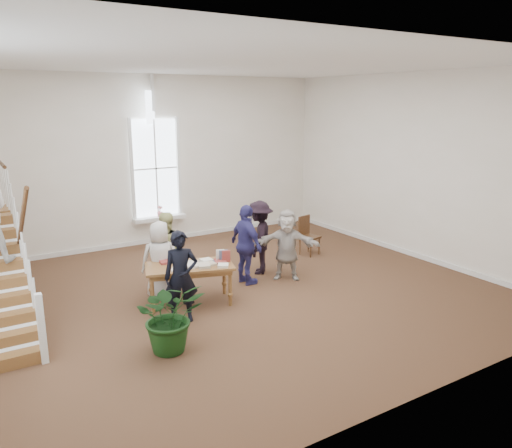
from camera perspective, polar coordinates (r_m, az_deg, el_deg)
ground at (r=10.32m, az=-2.07°, el=-7.80°), size 10.00×10.00×0.00m
room_shell at (r=14.01m, az=-10.99°, el=-0.47°), size 10.49×10.00×10.00m
library_table at (r=9.63m, az=-7.48°, el=-5.13°), size 1.82×1.28×0.84m
police_officer at (r=8.86m, az=-8.56°, el=-5.98°), size 0.69×0.57×1.64m
elderly_woman at (r=10.02m, az=-10.86°, el=-4.02°), size 0.88×0.71×1.55m
person_yellow at (r=10.56m, az=-10.32°, el=-2.91°), size 0.80×0.63×1.60m
woman_cluster_a at (r=10.53m, az=-1.10°, el=-2.40°), size 0.49×1.03×1.72m
woman_cluster_b at (r=11.21m, az=0.37°, el=-1.54°), size 1.16×1.22×1.66m
woman_cluster_c at (r=10.86m, az=3.53°, el=-2.37°), size 1.42×1.24×1.55m
floor_plant at (r=7.94m, az=-9.76°, el=-10.28°), size 1.20×1.09×1.17m
side_chair at (r=12.73m, az=5.87°, el=-1.03°), size 0.52×0.52×0.99m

